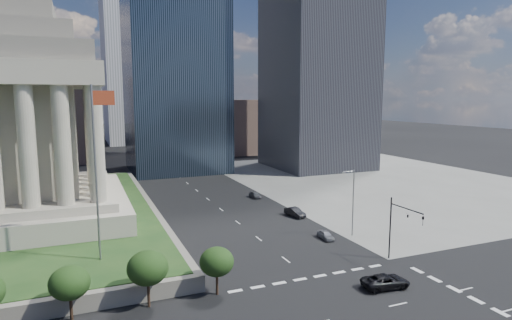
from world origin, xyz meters
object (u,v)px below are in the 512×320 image
flagpole (97,163)px  pickup_truck (386,281)px  street_lamp_north (352,199)px  parked_sedan_mid (295,212)px  parked_sedan_near (326,235)px  traffic_signal_ne (400,222)px  war_memorial (2,91)px  parked_sedan_far (255,195)px

flagpole → pickup_truck: size_ratio=3.77×
flagpole → street_lamp_north: (35.16, 1.00, -7.45)m
parked_sedan_mid → street_lamp_north: bearing=-86.8°
parked_sedan_near → parked_sedan_mid: bearing=88.0°
flagpole → traffic_signal_ne: bearing=-16.7°
street_lamp_north → parked_sedan_near: street_lamp_north is taller
pickup_truck → parked_sedan_mid: bearing=-1.8°
traffic_signal_ne → parked_sedan_mid: (-2.02, 24.01, -4.50)m
parked_sedan_near → war_memorial: bearing=156.7°
parked_sedan_near → parked_sedan_far: (0.41, 28.23, 0.04)m
pickup_truck → war_memorial: bearing=51.9°
street_lamp_north → pickup_truck: size_ratio=1.89×
pickup_truck → parked_sedan_far: pickup_truck is taller
parked_sedan_near → traffic_signal_ne: bearing=-68.3°
street_lamp_north → traffic_signal_ne: bearing=-94.2°
parked_sedan_near → parked_sedan_mid: parked_sedan_mid is taller
war_memorial → parked_sedan_near: 52.94m
war_memorial → parked_sedan_near: bearing=-28.0°
flagpole → parked_sedan_mid: flagpole is taller
war_memorial → pickup_truck: 60.07m
traffic_signal_ne → parked_sedan_near: (-3.50, 11.47, -4.64)m
parked_sedan_near → parked_sedan_mid: size_ratio=0.79×
war_memorial → parked_sedan_near: war_memorial is taller
traffic_signal_ne → pickup_truck: 9.18m
flagpole → traffic_signal_ne: (34.33, -10.30, -7.86)m
traffic_signal_ne → parked_sedan_near: size_ratio=2.23×
war_memorial → street_lamp_north: war_memorial is taller
traffic_signal_ne → parked_sedan_mid: traffic_signal_ne is taller
traffic_signal_ne → parked_sedan_far: bearing=94.5°
traffic_signal_ne → pickup_truck: bearing=-140.3°
flagpole → pickup_truck: (28.18, -15.41, -12.38)m
flagpole → street_lamp_north: flagpole is taller
war_memorial → parked_sedan_mid: war_memorial is taller
flagpole → parked_sedan_near: size_ratio=5.58×
flagpole → parked_sedan_near: bearing=2.2°
street_lamp_north → parked_sedan_mid: street_lamp_north is taller
pickup_truck → parked_sedan_near: pickup_truck is taller
parked_sedan_mid → parked_sedan_far: bearing=84.5°
pickup_truck → parked_sedan_near: bearing=-2.8°
parked_sedan_far → parked_sedan_mid: bearing=-85.8°
flagpole → parked_sedan_far: bearing=43.3°
pickup_truck → parked_sedan_near: size_ratio=1.48×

